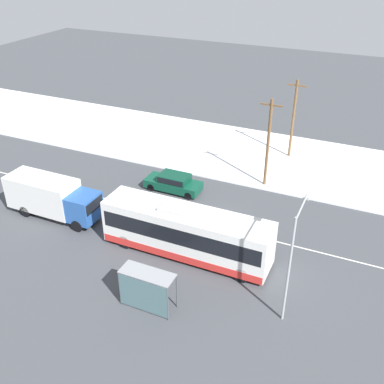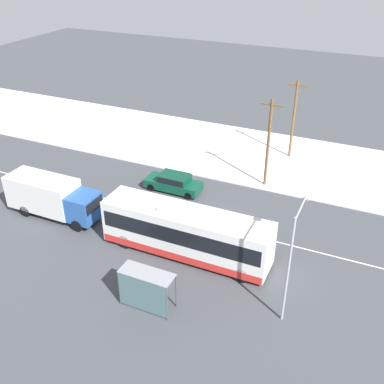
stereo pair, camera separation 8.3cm
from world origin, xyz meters
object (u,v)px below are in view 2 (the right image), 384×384
object	(u,v)px
bus_shelter	(145,286)
sedan_car	(174,182)
utility_pole_roadside	(268,142)
city_bus	(186,232)
box_truck	(52,196)
utility_pole_snowlot	(294,118)
pedestrian_at_stop	(153,277)
streetlamp	(293,249)

from	to	relation	value
bus_shelter	sedan_car	bearing A→B (deg)	109.86
sedan_car	utility_pole_roadside	world-z (taller)	utility_pole_roadside
city_bus	sedan_car	xyz separation A→B (m)	(-4.53, 7.24, -0.90)
utility_pole_roadside	box_truck	bearing A→B (deg)	-139.95
box_truck	sedan_car	xyz separation A→B (m)	(6.57, 7.10, -0.85)
box_truck	bus_shelter	bearing A→B (deg)	-26.98
city_bus	utility_pole_snowlot	xyz separation A→B (m)	(2.61, 17.64, 2.20)
city_bus	pedestrian_at_stop	xyz separation A→B (m)	(-0.28, -4.03, -0.70)
streetlamp	bus_shelter	bearing A→B (deg)	-156.92
sedan_car	utility_pole_snowlot	bearing A→B (deg)	-124.49
sedan_car	bus_shelter	bearing A→B (deg)	109.86
pedestrian_at_stop	streetlamp	xyz separation A→B (m)	(7.61, 1.55, 3.34)
utility_pole_snowlot	city_bus	bearing A→B (deg)	-98.43
pedestrian_at_stop	bus_shelter	bearing A→B (deg)	-76.51
sedan_car	utility_pole_roadside	bearing A→B (deg)	-148.94
sedan_car	bus_shelter	size ratio (longest dim) A/B	1.51
city_bus	box_truck	bearing A→B (deg)	179.30
box_truck	pedestrian_at_stop	bearing A→B (deg)	-21.05
pedestrian_at_stop	sedan_car	bearing A→B (deg)	110.69
pedestrian_at_stop	utility_pole_snowlot	size ratio (longest dim) A/B	0.22
bus_shelter	streetlamp	size ratio (longest dim) A/B	0.46
sedan_car	utility_pole_roadside	xyz separation A→B (m)	(6.61, 3.98, 3.17)
box_truck	utility_pole_roadside	size ratio (longest dim) A/B	0.97
bus_shelter	utility_pole_snowlot	xyz separation A→B (m)	(2.52, 23.20, 2.23)
bus_shelter	streetlamp	world-z (taller)	streetlamp
streetlamp	box_truck	bearing A→B (deg)	171.93
city_bus	sedan_car	bearing A→B (deg)	122.05
box_truck	pedestrian_at_stop	world-z (taller)	box_truck
bus_shelter	streetlamp	bearing A→B (deg)	23.08
sedan_car	pedestrian_at_stop	bearing A→B (deg)	110.69
sedan_car	utility_pole_snowlot	distance (m)	12.99
sedan_car	utility_pole_snowlot	xyz separation A→B (m)	(7.14, 10.40, 3.10)
utility_pole_snowlot	bus_shelter	bearing A→B (deg)	-96.20
city_bus	utility_pole_roadside	xyz separation A→B (m)	(2.08, 11.22, 2.27)
sedan_car	utility_pole_roadside	size ratio (longest dim) A/B	0.62
utility_pole_roadside	utility_pole_snowlot	bearing A→B (deg)	85.25
bus_shelter	pedestrian_at_stop	bearing A→B (deg)	103.49
city_bus	pedestrian_at_stop	distance (m)	4.10
city_bus	utility_pole_snowlot	distance (m)	17.97
city_bus	box_truck	world-z (taller)	city_bus
box_truck	utility_pole_roadside	world-z (taller)	utility_pole_roadside
pedestrian_at_stop	bus_shelter	xyz separation A→B (m)	(0.37, -1.53, 0.67)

